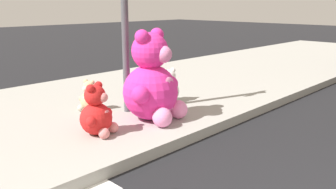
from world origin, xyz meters
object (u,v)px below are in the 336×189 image
at_px(plush_tan, 89,98).
at_px(plush_red, 97,114).
at_px(plush_white, 168,88).
at_px(plush_pink_large, 153,84).
at_px(sign_pole, 124,3).

bearing_deg(plush_tan, plush_red, -117.75).
bearing_deg(plush_white, plush_red, -165.30).
bearing_deg(plush_pink_large, plush_white, 31.45).
bearing_deg(plush_red, sign_pole, 29.63).
bearing_deg(plush_red, plush_pink_large, -3.55).
bearing_deg(plush_tan, plush_white, -22.33).
relative_size(sign_pole, plush_red, 4.58).
distance_m(sign_pole, plush_tan, 1.62).
height_order(plush_red, plush_white, plush_red).
distance_m(plush_tan, plush_white, 1.39).
xyz_separation_m(plush_pink_large, plush_red, (-0.94, 0.06, -0.26)).
height_order(plush_red, plush_tan, plush_red).
bearing_deg(plush_red, plush_white, 14.70).
bearing_deg(plush_pink_large, plush_red, 176.45).
bearing_deg(plush_tan, sign_pole, -49.83).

